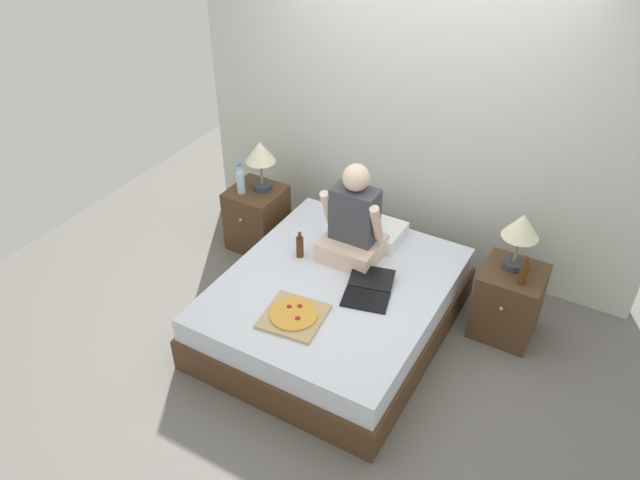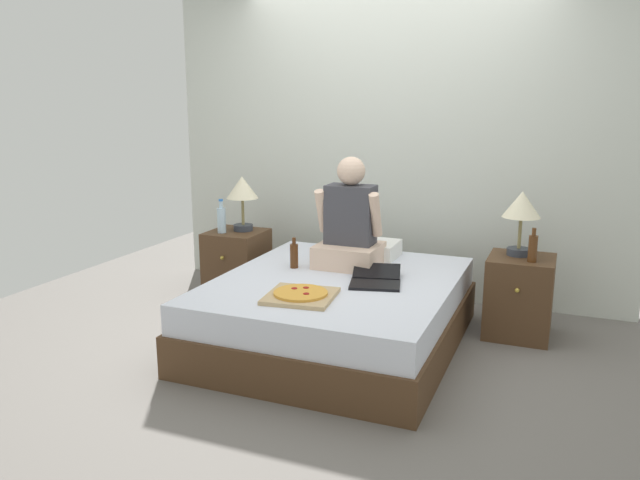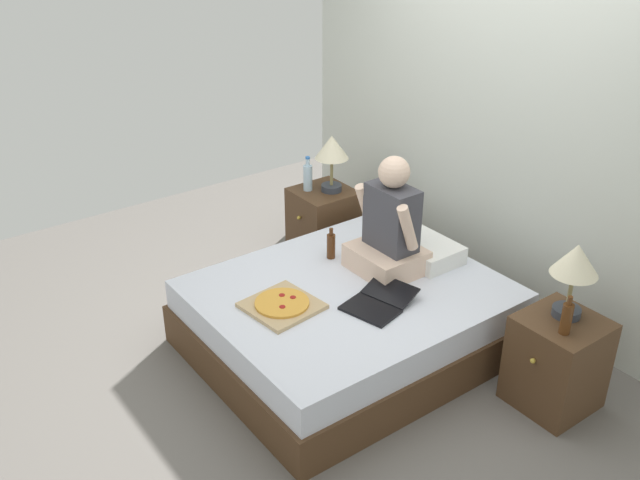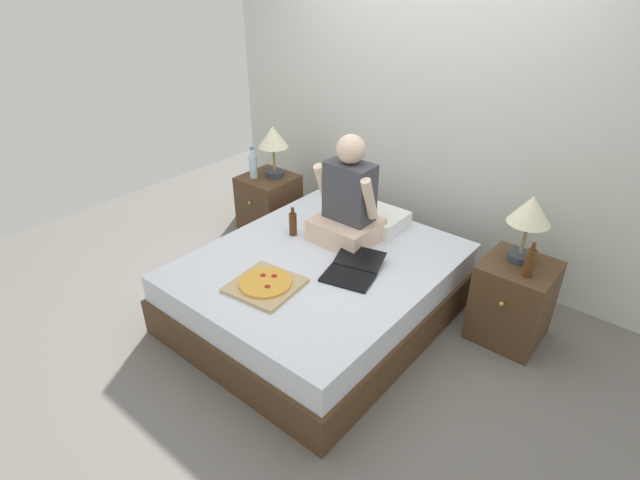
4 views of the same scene
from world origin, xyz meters
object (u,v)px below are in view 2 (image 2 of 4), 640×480
Objects in this scene: beer_bottle at (533,248)px; pizza_box at (301,295)px; lamp_on_left_nightstand at (242,191)px; laptop at (375,280)px; water_bottle at (222,219)px; nightstand_left at (237,265)px; person_seated at (350,226)px; lamp_on_right_nightstand at (522,209)px; nightstand_right at (519,296)px; bed at (337,312)px; beer_bottle_on_bed at (294,255)px.

pizza_box is (-1.25, -1.00, -0.18)m from beer_bottle.
lamp_on_left_nightstand is at bearing 176.24° from beer_bottle.
laptop is 0.57m from pizza_box.
beer_bottle is at bearing -0.24° from water_bottle.
nightstand_left is 1.55m from pizza_box.
person_seated is 1.75× the size of pizza_box.
lamp_on_left_nightstand and lamp_on_right_nightstand have the same top height.
nightstand_right is 1.18× the size of laptop.
bed is at bearing 83.23° from pizza_box.
water_bottle is at bearing 138.72° from pizza_box.
water_bottle reaches higher than pizza_box.
water_bottle is 1.19m from person_seated.
beer_bottle is at bearing 8.35° from person_seated.
pizza_box is at bearing -41.28° from water_bottle.
nightstand_right is 2.46× the size of beer_bottle.
water_bottle is 2.37m from nightstand_right.
water_bottle reaches higher than bed.
nightstand_left is 0.41m from water_bottle.
person_seated is at bearing -9.25° from water_bottle.
pizza_box is at bearing -137.05° from nightstand_right.
person_seated is at bearing -166.42° from nightstand_right.
lamp_on_right_nightstand is (2.18, 0.00, 0.00)m from lamp_on_left_nightstand.
lamp_on_right_nightstand is (1.10, 0.68, 0.67)m from bed.
pizza_box is (-0.33, -0.47, -0.00)m from laptop.
pizza_box is at bearing -62.18° from beer_bottle_on_bed.
person_seated reaches higher than beer_bottle_on_bed.
person_seated reaches higher than laptop.
laptop is (-0.93, -0.53, -0.18)m from beer_bottle.
lamp_on_right_nightstand is at bearing 3.48° from water_bottle.
water_bottle is (-0.12, -0.14, -0.22)m from lamp_on_left_nightstand.
laptop is at bearing -150.04° from beer_bottle.
lamp_on_right_nightstand is at bearing 44.96° from pizza_box.
lamp_on_right_nightstand is 0.58× the size of person_seated.
pizza_box is at bearing -135.04° from lamp_on_right_nightstand.
person_seated is at bearing 31.32° from beer_bottle_on_bed.
nightstand_left is at bearing 48.35° from water_bottle.
water_bottle is 2.32m from lamp_on_right_nightstand.
beer_bottle_on_bed is at bearing -25.73° from water_bottle.
nightstand_left is at bearing -178.71° from lamp_on_right_nightstand.
nightstand_left is 2.05× the size of water_bottle.
person_seated is 1.63× the size of laptop.
person_seated reaches higher than pizza_box.
beer_bottle is at bearing -54.99° from nightstand_right.
lamp_on_left_nightstand is at bearing 153.25° from laptop.
bed is 0.52m from beer_bottle_on_bed.
bed is 8.07× the size of beer_bottle.
person_seated is (1.17, -0.19, 0.07)m from water_bottle.
person_seated is (-1.23, -0.18, 0.08)m from beer_bottle.
water_bottle is (-1.21, 0.54, 0.45)m from bed.
lamp_on_left_nightstand is 1.01× the size of pizza_box.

